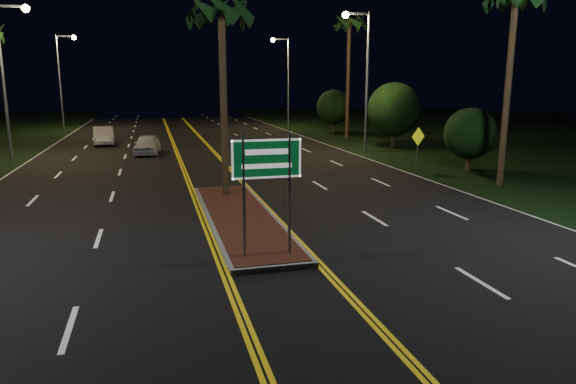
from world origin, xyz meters
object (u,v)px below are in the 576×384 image
object	(u,v)px
streetlight_right_far	(285,72)
palm_right_far	(349,24)
median_island	(241,217)
palm_median	(221,10)
streetlight_right_mid	(362,66)
shrub_mid	(394,109)
shrub_far	(334,107)
warning_sign	(418,143)
streetlight_left_far	(63,71)
car_far	(103,134)
highway_sign	(267,170)
streetlight_left_mid	(8,64)
car_near	(147,143)
shrub_near	(470,134)

from	to	relation	value
streetlight_right_far	palm_right_far	world-z (taller)	palm_right_far
median_island	palm_median	bearing A→B (deg)	90.00
streetlight_right_mid	shrub_mid	distance (m)	4.90
streetlight_right_far	palm_right_far	xyz separation A→B (m)	(2.19, -12.00, 3.49)
shrub_mid	shrub_far	xyz separation A→B (m)	(-0.20, 12.00, -0.39)
shrub_mid	warning_sign	distance (m)	10.01
streetlight_left_far	palm_right_far	size ratio (longest dim) A/B	0.87
streetlight_right_far	shrub_mid	size ratio (longest dim) A/B	1.95
car_far	highway_sign	bearing A→B (deg)	-82.78
median_island	shrub_far	bearing A→B (deg)	64.55
median_island	streetlight_left_mid	size ratio (longest dim) A/B	1.14
highway_sign	car_near	distance (m)	22.35
streetlight_left_mid	streetlight_left_far	distance (m)	20.00
streetlight_left_far	streetlight_right_mid	bearing A→B (deg)	-46.03
highway_sign	shrub_far	bearing A→B (deg)	67.43
streetlight_right_mid	shrub_mid	bearing A→B (deg)	30.56
car_near	car_far	xyz separation A→B (m)	(-3.20, 6.34, 0.03)
shrub_mid	car_far	distance (m)	21.65
streetlight_left_mid	car_near	size ratio (longest dim) A/B	2.01
streetlight_left_far	shrub_far	bearing A→B (deg)	-18.14
shrub_far	warning_sign	size ratio (longest dim) A/B	1.74
median_island	warning_sign	xyz separation A→B (m)	(10.80, 7.60, 1.38)
median_island	shrub_mid	xyz separation A→B (m)	(14.00, 17.00, 2.64)
highway_sign	car_near	bearing A→B (deg)	98.06
shrub_mid	warning_sign	world-z (taller)	shrub_mid
shrub_far	warning_sign	world-z (taller)	shrub_far
shrub_mid	streetlight_right_far	bearing A→B (deg)	100.66
palm_right_far	warning_sign	bearing A→B (deg)	-97.40
streetlight_right_far	warning_sign	world-z (taller)	streetlight_right_far
streetlight_right_far	warning_sign	distance (m)	27.72
highway_sign	shrub_near	xyz separation A→B (m)	(13.50, 11.20, -0.46)
median_island	shrub_far	distance (m)	32.19
shrub_mid	streetlight_left_mid	bearing A→B (deg)	180.00
shrub_far	car_near	size ratio (longest dim) A/B	0.89
streetlight_left_far	car_far	size ratio (longest dim) A/B	1.93
streetlight_right_mid	car_near	size ratio (longest dim) A/B	2.01
palm_median	palm_right_far	size ratio (longest dim) A/B	0.81
car_far	warning_sign	size ratio (longest dim) A/B	2.05
highway_sign	streetlight_right_far	distance (m)	40.74
highway_sign	streetlight_left_mid	world-z (taller)	streetlight_left_mid
median_island	palm_right_far	bearing A→B (deg)	60.90
shrub_near	palm_median	bearing A→B (deg)	-165.47
streetlight_left_mid	shrub_far	size ratio (longest dim) A/B	2.27
car_near	palm_right_far	bearing A→B (deg)	24.20
median_island	car_near	world-z (taller)	car_near
streetlight_left_mid	shrub_mid	size ratio (longest dim) A/B	1.95
streetlight_left_far	car_near	bearing A→B (deg)	-68.63
palm_median	median_island	bearing A→B (deg)	-90.00
palm_median	shrub_mid	size ratio (longest dim) A/B	1.80
streetlight_left_far	warning_sign	bearing A→B (deg)	-53.93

